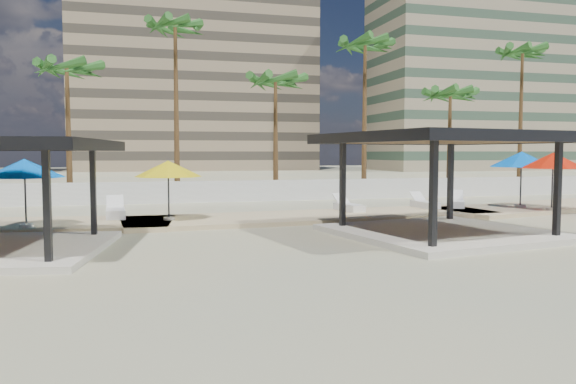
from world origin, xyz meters
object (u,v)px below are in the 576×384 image
Objects in this scene: lounger_a at (115,212)px; lounger_b at (348,207)px; pavilion_central at (444,175)px; umbrella_c at (553,161)px; lounger_d at (457,203)px; lounger_c at (424,204)px.

lounger_a reaches higher than lounger_b.
lounger_a is at bearing 80.09° from lounger_b.
pavilion_central is 2.12× the size of umbrella_c.
pavilion_central is 12.88m from lounger_a.
umbrella_c is at bearing -99.61° from lounger_a.
lounger_d is (5.04, 7.26, -1.68)m from pavilion_central.
umbrella_c is 1.77× the size of lounger_d.
lounger_c is (-4.92, 2.66, -2.07)m from umbrella_c.
umbrella_c is 1.65× the size of lounger_a.
lounger_a reaches higher than lounger_d.
pavilion_central is at bearing -125.60° from lounger_a.
lounger_b is (-0.67, 6.92, -1.69)m from pavilion_central.
lounger_a is at bearing 137.11° from pavilion_central.
umbrella_c is at bearing -120.43° from lounger_c.
lounger_b is 0.97× the size of lounger_d.
umbrella_c is at bearing 19.33° from pavilion_central.
lounger_a is 14.06m from lounger_c.
lounger_b is 5.73m from lounger_d.
umbrella_c is at bearing -98.58° from lounger_d.
pavilion_central is at bearing -150.72° from umbrella_c.
lounger_a is 10.05m from lounger_b.
pavilion_central is 3.50× the size of lounger_a.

